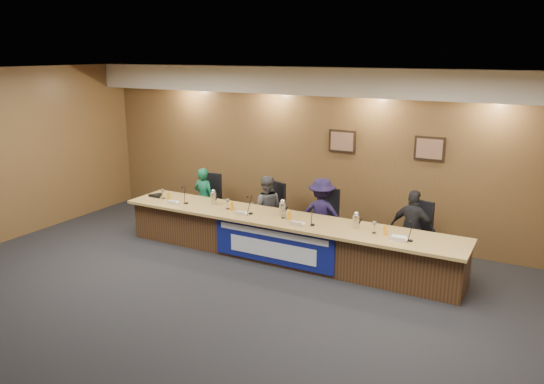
{
  "coord_description": "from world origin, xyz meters",
  "views": [
    {
      "loc": [
        3.93,
        -5.22,
        3.47
      ],
      "look_at": [
        -0.34,
        2.6,
        1.1
      ],
      "focal_mm": 35.0,
      "sensor_mm": 36.0,
      "label": 1
    }
  ],
  "objects": [
    {
      "name": "panelist_a",
      "position": [
        -2.16,
        3.08,
        0.62
      ],
      "size": [
        0.46,
        0.3,
        1.24
      ],
      "primitive_type": "imported",
      "rotation": [
        0.0,
        0.0,
        3.13
      ],
      "color": "#0F5136",
      "rests_on": "floor"
    },
    {
      "name": "microphone_b",
      "position": [
        -0.59,
        2.28,
        0.76
      ],
      "size": [
        0.07,
        0.07,
        0.02
      ],
      "primitive_type": "cylinder",
      "color": "black",
      "rests_on": "dais_top"
    },
    {
      "name": "dais_body",
      "position": [
        0.0,
        2.4,
        0.35
      ],
      "size": [
        6.0,
        0.8,
        0.7
      ],
      "primitive_type": "cube",
      "color": "#462C17",
      "rests_on": "floor"
    },
    {
      "name": "dais_top",
      "position": [
        0.0,
        2.35,
        0.72
      ],
      "size": [
        6.1,
        0.95,
        0.05
      ],
      "primitive_type": "cube",
      "color": "#AA8546",
      "rests_on": "dais_body"
    },
    {
      "name": "banner_text_lower",
      "position": [
        0.0,
        1.97,
        0.3
      ],
      "size": [
        1.6,
        0.01,
        0.28
      ],
      "primitive_type": "cube",
      "color": "silver",
      "rests_on": "banner"
    },
    {
      "name": "water_glass_c",
      "position": [
        0.02,
        2.33,
        0.84
      ],
      "size": [
        0.08,
        0.08,
        0.18
      ],
      "primitive_type": "cylinder",
      "color": "silver",
      "rests_on": "dais_top"
    },
    {
      "name": "banner",
      "position": [
        0.0,
        1.99,
        0.38
      ],
      "size": [
        2.2,
        0.02,
        0.65
      ],
      "primitive_type": "cube",
      "color": "navy",
      "rests_on": "dais_body"
    },
    {
      "name": "nameplate_c",
      "position": [
        0.39,
        2.07,
        0.8
      ],
      "size": [
        0.24,
        0.08,
        0.1
      ],
      "primitive_type": "cube",
      "rotation": [
        0.31,
        0.0,
        0.0
      ],
      "color": "white",
      "rests_on": "dais_top"
    },
    {
      "name": "microphone_d",
      "position": [
        2.19,
        2.24,
        0.76
      ],
      "size": [
        0.07,
        0.07,
        0.02
      ],
      "primitive_type": "cylinder",
      "color": "black",
      "rests_on": "dais_top"
    },
    {
      "name": "juice_glass_a",
      "position": [
        -2.38,
        2.27,
        0.82
      ],
      "size": [
        0.06,
        0.06,
        0.15
      ],
      "primitive_type": "cylinder",
      "color": "orange",
      "rests_on": "dais_top"
    },
    {
      "name": "carafe_mid",
      "position": [
        -0.05,
        2.44,
        0.87
      ],
      "size": [
        0.12,
        0.12,
        0.23
      ],
      "primitive_type": "cylinder",
      "color": "silver",
      "rests_on": "dais_top"
    },
    {
      "name": "office_chair_b",
      "position": [
        -0.73,
        3.18,
        0.48
      ],
      "size": [
        0.61,
        0.61,
        0.08
      ],
      "primitive_type": "cube",
      "rotation": [
        0.0,
        0.0,
        -0.33
      ],
      "color": "black",
      "rests_on": "floor"
    },
    {
      "name": "juice_glass_c",
      "position": [
        0.15,
        2.3,
        0.82
      ],
      "size": [
        0.06,
        0.06,
        0.15
      ],
      "primitive_type": "cylinder",
      "color": "orange",
      "rests_on": "dais_top"
    },
    {
      "name": "speakerphone",
      "position": [
        -2.76,
        2.36,
        0.78
      ],
      "size": [
        0.32,
        0.32,
        0.05
      ],
      "primitive_type": "cylinder",
      "color": "black",
      "rests_on": "dais_top"
    },
    {
      "name": "juice_glass_b",
      "position": [
        -0.99,
        2.3,
        0.82
      ],
      "size": [
        0.06,
        0.06,
        0.15
      ],
      "primitive_type": "cylinder",
      "color": "orange",
      "rests_on": "dais_top"
    },
    {
      "name": "microphone_a",
      "position": [
        -1.96,
        2.26,
        0.76
      ],
      "size": [
        0.07,
        0.07,
        0.02
      ],
      "primitive_type": "cylinder",
      "color": "black",
      "rests_on": "dais_top"
    },
    {
      "name": "microphone_c",
      "position": [
        0.61,
        2.22,
        0.76
      ],
      "size": [
        0.07,
        0.07,
        0.02
      ],
      "primitive_type": "cylinder",
      "color": "black",
      "rests_on": "dais_top"
    },
    {
      "name": "wall_photo_left",
      "position": [
        0.4,
        3.97,
        1.85
      ],
      "size": [
        0.52,
        0.04,
        0.42
      ],
      "primitive_type": "cube",
      "color": "black",
      "rests_on": "wall_back"
    },
    {
      "name": "nameplate_a",
      "position": [
        -2.18,
        2.09,
        0.8
      ],
      "size": [
        0.24,
        0.08,
        0.1
      ],
      "primitive_type": "cube",
      "rotation": [
        0.31,
        0.0,
        0.0
      ],
      "color": "white",
      "rests_on": "dais_top"
    },
    {
      "name": "panelist_b",
      "position": [
        -0.73,
        3.08,
        0.62
      ],
      "size": [
        0.74,
        0.67,
        1.25
      ],
      "primitive_type": "imported",
      "rotation": [
        0.0,
        0.0,
        3.55
      ],
      "color": "#4C4C51",
      "rests_on": "floor"
    },
    {
      "name": "wall_photo_right",
      "position": [
        2.0,
        3.97,
        1.85
      ],
      "size": [
        0.52,
        0.04,
        0.42
      ],
      "primitive_type": "cube",
      "color": "black",
      "rests_on": "wall_back"
    },
    {
      "name": "panelist_d",
      "position": [
        2.02,
        3.08,
        0.66
      ],
      "size": [
        0.81,
        0.43,
        1.31
      ],
      "primitive_type": "imported",
      "rotation": [
        0.0,
        0.0,
        3.0
      ],
      "color": "black",
      "rests_on": "floor"
    },
    {
      "name": "soffit",
      "position": [
        0.0,
        3.75,
        2.95
      ],
      "size": [
        10.0,
        0.5,
        0.5
      ],
      "primitive_type": "cube",
      "color": "beige",
      "rests_on": "wall_back"
    },
    {
      "name": "water_glass_b",
      "position": [
        -1.1,
        2.34,
        0.84
      ],
      "size": [
        0.08,
        0.08,
        0.18
      ],
      "primitive_type": "cylinder",
      "color": "silver",
      "rests_on": "dais_top"
    },
    {
      "name": "office_chair_a",
      "position": [
        -2.16,
        3.18,
        0.48
      ],
      "size": [
        0.53,
        0.53,
        0.08
      ],
      "primitive_type": "cube",
      "rotation": [
        0.0,
        0.0,
        0.1
      ],
      "color": "black",
      "rests_on": "floor"
    },
    {
      "name": "carafe_right",
      "position": [
        1.28,
        2.42,
        0.86
      ],
      "size": [
        0.11,
        0.11,
        0.22
      ],
      "primitive_type": "cylinder",
      "color": "silver",
      "rests_on": "dais_top"
    },
    {
      "name": "panelist_c",
      "position": [
        0.4,
        3.08,
        0.66
      ],
      "size": [
        0.94,
        0.65,
        1.33
      ],
      "primitive_type": "imported",
      "rotation": [
        0.0,
        0.0,
        3.34
      ],
      "color": "black",
      "rests_on": "floor"
    },
    {
      "name": "nameplate_d",
      "position": [
        2.03,
        2.13,
        0.8
      ],
      "size": [
        0.24,
        0.08,
        0.1
      ],
      "primitive_type": "cube",
      "rotation": [
        0.31,
        0.0,
        0.0
      ],
      "color": "white",
      "rests_on": "dais_top"
    },
    {
      "name": "water_glass_d",
      "position": [
        1.6,
        2.33,
        0.84
      ],
      "size": [
        0.08,
        0.08,
        0.18
      ],
      "primitive_type": "cylinder",
      "color": "silver",
      "rests_on": "dais_top"
    },
    {
      "name": "water_glass_a",
      "position": [
        -2.56,
        2.32,
        0.84
      ],
      "size": [
        0.08,
        0.08,
        0.18
      ],
      "primitive_type": "cylinder",
      "color": "silver",
      "rests_on": "dais_top"
    },
    {
      "name": "nameplate_b",
      "position": [
        -0.72,
        2.12,
        0.8
      ],
      "size": [
        0.24,
        0.08,
        0.1
      ],
      "primitive_type": "cube",
      "rotation": [
        0.31,
        0.0,
        0.0
      ],
      "color": "white",
      "rests_on": "dais_top"
    },
    {
      "name": "banner_text_upper",
      "position": [
        0.0,
        1.97,
        0.58
      ],
      "size": [
        2.0,
        0.01,
        0.1
      ],
      "primitive_type": "cube",
      "color": "silver",
      "rests_on": "banner"
    },
    {
      "name": "juice_glass_d",
      "position": [
        1.78,
        2.33,
        0.82
      ],
      "size": [
        0.06,
        0.06,
        0.15
      ],
      "primitive_type": "cylinder",
      "color": "orange",
      "rests_on": "dais_top"
    },
    {
      "name": "wall_back",
      "position": [
        0.0,
        4.0,
        1.6
      ],
      "size": [
        10.0,
        0.04,
        3.2
      ],
      "primitive_type": "cube",
      "color": "brown",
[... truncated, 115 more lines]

